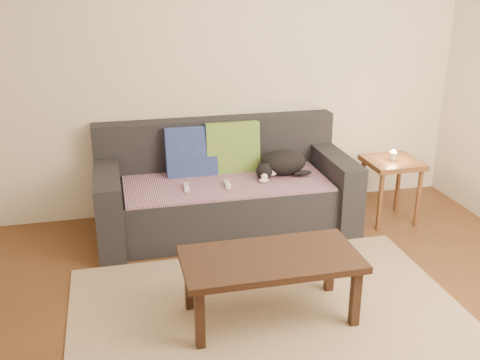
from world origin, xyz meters
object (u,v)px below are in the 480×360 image
object	(u,v)px
side_table	(392,171)
cat	(281,163)
wii_remote_b	(227,184)
coffee_table	(271,264)
sofa	(224,192)
wii_remote_a	(187,187)

from	to	relation	value
side_table	cat	bearing A→B (deg)	169.89
wii_remote_b	coffee_table	bearing A→B (deg)	-175.19
wii_remote_b	sofa	bearing A→B (deg)	0.54
side_table	sofa	bearing A→B (deg)	171.87
cat	wii_remote_b	bearing A→B (deg)	-153.74
sofa	wii_remote_b	xyz separation A→B (m)	(-0.01, -0.20, 0.15)
coffee_table	cat	bearing A→B (deg)	70.26
wii_remote_a	wii_remote_b	distance (m)	0.33
sofa	cat	xyz separation A→B (m)	(0.49, -0.04, 0.23)
cat	wii_remote_a	bearing A→B (deg)	-161.27
wii_remote_a	wii_remote_b	size ratio (longest dim) A/B	1.00
cat	wii_remote_b	size ratio (longest dim) A/B	3.24
wii_remote_b	coffee_table	size ratio (longest dim) A/B	0.14
sofa	wii_remote_a	xyz separation A→B (m)	(-0.34, -0.19, 0.15)
wii_remote_a	wii_remote_b	world-z (taller)	same
wii_remote_b	wii_remote_a	bearing A→B (deg)	92.53
cat	wii_remote_a	xyz separation A→B (m)	(-0.83, -0.15, -0.08)
wii_remote_a	side_table	xyz separation A→B (m)	(1.77, -0.01, 0.00)
side_table	coffee_table	world-z (taller)	side_table
cat	side_table	distance (m)	0.96
wii_remote_a	side_table	bearing A→B (deg)	-84.20
cat	coffee_table	xyz separation A→B (m)	(-0.49, -1.37, -0.16)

